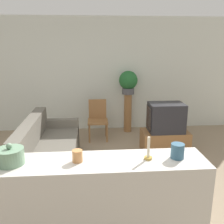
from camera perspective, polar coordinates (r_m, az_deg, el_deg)
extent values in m
plane|color=gray|center=(3.35, -8.66, -22.86)|extent=(14.00, 14.00, 0.00)
cube|color=silver|center=(6.11, -7.01, 8.38)|extent=(9.00, 0.06, 2.70)
cube|color=#605B51|center=(4.39, -13.63, -9.84)|extent=(0.83, 1.91, 0.46)
cube|color=#605B51|center=(4.30, -18.14, -4.55)|extent=(0.20, 1.91, 0.40)
cube|color=#605B51|center=(3.59, -15.86, -14.52)|extent=(0.83, 0.16, 0.62)
cube|color=#605B51|center=(5.16, -12.23, -4.97)|extent=(0.83, 0.16, 0.62)
cube|color=olive|center=(5.11, 11.94, -6.44)|extent=(0.92, 0.50, 0.41)
cube|color=#232328|center=(4.96, 12.25, -1.23)|extent=(0.66, 0.48, 0.56)
cube|color=black|center=(4.87, 8.46, -1.33)|extent=(0.02, 0.39, 0.44)
cube|color=olive|center=(5.51, -3.26, -2.15)|extent=(0.44, 0.44, 0.04)
cube|color=olive|center=(5.65, -3.34, 0.75)|extent=(0.40, 0.04, 0.43)
cylinder|color=olive|center=(5.40, -5.19, -5.02)|extent=(0.04, 0.04, 0.40)
cylinder|color=olive|center=(5.41, -1.16, -4.93)|extent=(0.04, 0.04, 0.40)
cylinder|color=olive|center=(5.76, -5.17, -3.72)|extent=(0.04, 0.04, 0.40)
cylinder|color=olive|center=(5.77, -1.38, -3.64)|extent=(0.04, 0.04, 0.40)
cylinder|color=olive|center=(6.03, 3.62, -0.21)|extent=(0.18, 0.18, 0.93)
cylinder|color=#4C4C51|center=(5.91, 3.71, 4.81)|extent=(0.28, 0.28, 0.14)
sphere|color=#23602D|center=(5.87, 3.75, 7.26)|extent=(0.44, 0.44, 0.44)
cube|color=beige|center=(2.50, -10.28, -22.37)|extent=(2.49, 0.44, 1.08)
cylinder|color=gray|center=(2.28, -22.24, -9.38)|extent=(0.23, 0.23, 0.14)
sphere|color=gray|center=(2.24, -22.48, -7.20)|extent=(0.05, 0.05, 0.05)
cylinder|color=#C6844C|center=(2.18, -7.91, -9.92)|extent=(0.09, 0.09, 0.10)
cylinder|color=#B7933D|center=(2.25, 8.25, -10.35)|extent=(0.07, 0.07, 0.02)
cylinder|color=beige|center=(2.20, 8.35, -7.92)|extent=(0.02, 0.02, 0.19)
cylinder|color=#335B75|center=(2.29, 14.74, -8.62)|extent=(0.12, 0.12, 0.13)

